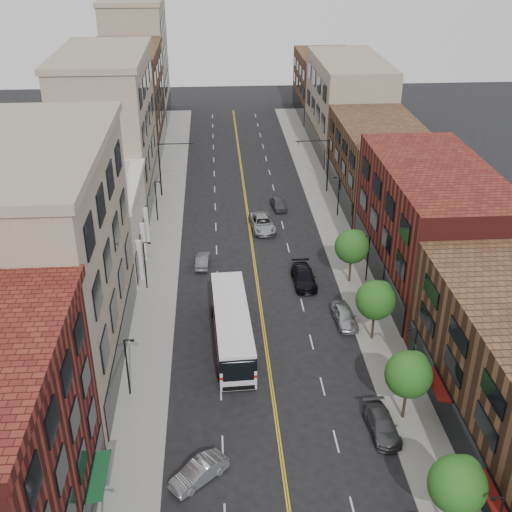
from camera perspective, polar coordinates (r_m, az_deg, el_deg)
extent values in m
plane|color=black|center=(45.45, 2.39, -18.12)|extent=(220.00, 220.00, 0.00)
cube|color=gray|center=(74.16, -8.20, 1.50)|extent=(4.00, 110.00, 0.15)
cube|color=gray|center=(75.22, 7.17, 1.97)|extent=(4.00, 110.00, 0.15)
cube|color=gray|center=(51.93, -18.01, -0.73)|extent=(10.00, 22.00, 18.00)
cube|color=silver|center=(69.84, -14.34, 2.73)|extent=(10.00, 14.00, 8.00)
cube|color=gray|center=(83.81, -12.95, 10.78)|extent=(10.00, 20.00, 18.00)
cube|color=brown|center=(103.30, -11.37, 13.26)|extent=(10.00, 20.00, 15.00)
cube|color=gray|center=(120.21, -10.53, 16.58)|extent=(10.00, 16.00, 20.00)
cube|color=#5B1B18|center=(64.91, 15.30, 2.57)|extent=(10.00, 22.00, 12.00)
cube|color=brown|center=(83.86, 10.88, 8.11)|extent=(10.00, 20.00, 10.00)
cube|color=gray|center=(102.82, 8.17, 13.16)|extent=(10.00, 22.00, 14.00)
cube|color=brown|center=(122.25, 6.25, 14.89)|extent=(10.00, 18.00, 11.00)
sphere|color=#235E1B|center=(40.47, 17.46, -18.84)|extent=(3.40, 3.40, 3.40)
sphere|color=#235E1B|center=(40.53, 18.06, -17.83)|extent=(2.04, 2.04, 2.04)
cylinder|color=black|center=(49.02, 13.06, -12.65)|extent=(0.22, 0.22, 2.50)
sphere|color=#235E1B|center=(47.38, 13.40, -10.21)|extent=(3.40, 3.40, 3.40)
sphere|color=#235E1B|center=(47.51, 13.92, -9.38)|extent=(2.04, 2.04, 2.04)
cylinder|color=black|center=(56.65, 10.35, -6.15)|extent=(0.22, 0.22, 2.50)
sphere|color=#235E1B|center=(55.24, 10.58, -3.87)|extent=(3.40, 3.40, 3.40)
sphere|color=#235E1B|center=(55.43, 11.03, -3.18)|extent=(2.04, 2.04, 2.04)
cylinder|color=black|center=(64.93, 8.36, -1.23)|extent=(0.22, 0.22, 2.50)
sphere|color=#235E1B|center=(63.70, 8.52, 0.84)|extent=(3.40, 3.40, 3.40)
sphere|color=#235E1B|center=(63.93, 8.92, 1.43)|extent=(2.04, 2.04, 2.04)
cylinder|color=black|center=(49.99, -11.38, -9.69)|extent=(0.14, 0.14, 5.00)
cylinder|color=black|center=(48.48, -11.24, -7.34)|extent=(0.70, 0.10, 0.10)
cube|color=black|center=(48.47, -10.94, -7.38)|extent=(0.28, 0.14, 0.14)
cube|color=#19592D|center=(49.45, -11.48, -8.86)|extent=(0.04, 0.55, 0.35)
cylinder|color=black|center=(63.35, -9.83, -0.85)|extent=(0.14, 0.14, 5.00)
cylinder|color=black|center=(62.17, -9.70, 1.18)|extent=(0.70, 0.10, 0.10)
cube|color=black|center=(62.16, -9.47, 1.14)|extent=(0.28, 0.14, 0.14)
cube|color=#19592D|center=(62.93, -9.90, -0.14)|extent=(0.04, 0.55, 0.35)
cylinder|color=black|center=(77.72, -8.85, 4.82)|extent=(0.14, 0.14, 5.00)
cylinder|color=black|center=(76.75, -8.72, 6.54)|extent=(0.70, 0.10, 0.10)
cube|color=black|center=(76.75, -8.53, 6.52)|extent=(0.28, 0.14, 0.14)
cube|color=#19592D|center=(77.37, -8.90, 5.43)|extent=(0.04, 0.55, 0.35)
cylinder|color=black|center=(38.94, 20.70, -19.47)|extent=(0.70, 0.10, 0.10)
cube|color=black|center=(38.88, 20.33, -19.58)|extent=(0.28, 0.14, 0.14)
cylinder|color=black|center=(51.70, 13.84, -8.57)|extent=(0.14, 0.14, 5.00)
cylinder|color=black|center=(50.19, 13.77, -6.30)|extent=(0.70, 0.10, 0.10)
cube|color=black|center=(50.14, 13.49, -6.37)|extent=(0.28, 0.14, 0.14)
cube|color=#19592D|center=(51.18, 13.95, -7.76)|extent=(0.04, 0.55, 0.35)
cylinder|color=black|center=(64.71, 9.90, -0.21)|extent=(0.14, 0.14, 5.00)
cylinder|color=black|center=(63.51, 9.78, 1.77)|extent=(0.70, 0.10, 0.10)
cube|color=black|center=(63.47, 9.55, 1.72)|extent=(0.28, 0.14, 0.14)
cube|color=#19592D|center=(64.30, 9.97, 0.50)|extent=(0.04, 0.55, 0.35)
cylinder|color=black|center=(78.83, 7.34, 5.26)|extent=(0.14, 0.14, 5.00)
cylinder|color=black|center=(77.84, 7.20, 6.96)|extent=(0.70, 0.10, 0.10)
cube|color=black|center=(77.82, 7.01, 6.92)|extent=(0.28, 0.14, 0.14)
cube|color=#19592D|center=(78.49, 7.38, 5.87)|extent=(0.04, 0.55, 0.35)
cylinder|color=black|center=(84.74, -8.53, 7.62)|extent=(0.18, 0.18, 7.20)
cylinder|color=black|center=(83.48, -7.17, 9.87)|extent=(4.40, 0.12, 0.12)
imported|color=black|center=(83.52, -5.91, 9.66)|extent=(0.15, 0.18, 0.90)
cylinder|color=black|center=(85.76, 6.41, 8.00)|extent=(0.18, 0.18, 7.20)
cylinder|color=black|center=(84.31, 5.04, 10.16)|extent=(4.40, 0.12, 0.12)
imported|color=black|center=(84.18, 3.80, 9.89)|extent=(0.15, 0.18, 0.90)
cube|color=white|center=(55.06, -2.15, -6.24)|extent=(3.38, 13.27, 3.18)
cube|color=black|center=(54.63, -2.17, -5.57)|extent=(3.43, 13.31, 1.15)
cube|color=#AD130C|center=(55.24, -2.15, -6.52)|extent=(3.43, 13.31, 0.24)
cube|color=black|center=(49.57, -1.57, -10.24)|extent=(2.41, 0.16, 1.76)
cylinder|color=black|center=(52.21, -3.37, -10.18)|extent=(0.35, 1.06, 1.05)
cylinder|color=black|center=(52.37, -0.15, -9.99)|extent=(0.35, 1.06, 1.05)
cylinder|color=black|center=(59.37, -3.85, -4.98)|extent=(0.35, 1.06, 1.05)
cylinder|color=black|center=(59.51, -1.06, -4.82)|extent=(0.35, 1.06, 1.05)
imported|color=#B2B5BB|center=(44.24, -5.10, -18.58)|extent=(4.10, 3.79, 1.37)
imported|color=#434347|center=(48.09, 11.14, -14.50)|extent=(2.18, 4.73, 1.34)
imported|color=#AAACB2|center=(58.81, 7.89, -5.29)|extent=(2.07, 4.53, 1.50)
imported|color=#535459|center=(67.84, -4.77, -0.40)|extent=(1.63, 3.97, 1.28)
imported|color=black|center=(64.46, 4.28, -1.88)|extent=(2.27, 5.31, 1.53)
imported|color=#A5A8AD|center=(75.58, 0.58, 2.93)|extent=(3.13, 5.89, 1.58)
imported|color=#434347|center=(81.23, 2.01, 4.67)|extent=(1.99, 4.08, 1.34)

